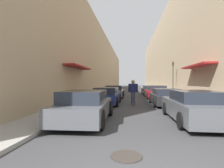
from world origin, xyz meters
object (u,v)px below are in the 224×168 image
at_px(parked_car_right_0, 194,107).
at_px(manhole_cover, 126,156).
at_px(parked_car_left_2, 114,92).
at_px(parked_car_left_1, 107,96).
at_px(traffic_light, 173,75).
at_px(parked_car_right_1, 165,97).
at_px(parked_car_left_0, 85,106).
at_px(parked_car_right_3, 149,90).
at_px(parked_car_right_2, 156,92).
at_px(skateboarder, 133,89).

xyz_separation_m(parked_car_right_0, manhole_cover, (-2.73, -3.78, -0.62)).
bearing_deg(parked_car_right_0, parked_car_left_2, 111.15).
relative_size(parked_car_left_1, traffic_light, 1.22).
height_order(parked_car_right_1, traffic_light, traffic_light).
relative_size(parked_car_left_2, parked_car_right_0, 1.03).
xyz_separation_m(parked_car_left_0, parked_car_right_0, (4.54, 0.46, -0.01)).
bearing_deg(parked_car_right_3, manhole_cover, -97.34).
xyz_separation_m(parked_car_right_1, parked_car_right_3, (-0.03, 10.59, 0.02)).
xyz_separation_m(parked_car_right_0, parked_car_right_2, (-0.08, 10.71, 0.02)).
distance_m(parked_car_left_0, parked_car_right_2, 12.04).
distance_m(parked_car_right_1, parked_car_right_2, 5.38).
xyz_separation_m(parked_car_right_0, parked_car_right_1, (-0.16, 5.33, -0.04)).
relative_size(skateboarder, traffic_light, 0.47).
height_order(parked_car_right_0, parked_car_right_1, parked_car_right_0).
relative_size(parked_car_right_3, traffic_light, 1.22).
bearing_deg(skateboarder, parked_car_left_1, 174.77).
distance_m(parked_car_right_0, parked_car_right_3, 15.92).
height_order(parked_car_right_3, skateboarder, skateboarder).
relative_size(parked_car_left_2, skateboarder, 2.57).
bearing_deg(parked_car_left_2, skateboarder, -72.30).
relative_size(parked_car_right_1, parked_car_right_3, 0.90).
height_order(parked_car_right_0, traffic_light, traffic_light).
relative_size(parked_car_right_1, skateboarder, 2.34).
height_order(skateboarder, manhole_cover, skateboarder).
xyz_separation_m(parked_car_left_1, parked_car_right_0, (4.43, -5.48, 0.01)).
bearing_deg(parked_car_right_3, traffic_light, -49.16).
relative_size(manhole_cover, traffic_light, 0.18).
bearing_deg(traffic_light, parked_car_right_2, -132.99).
relative_size(parked_car_left_1, parked_car_right_1, 1.12).
distance_m(skateboarder, manhole_cover, 9.15).
bearing_deg(parked_car_right_0, skateboarder, 114.97).
xyz_separation_m(parked_car_right_1, parked_car_right_2, (0.08, 5.38, 0.06)).
bearing_deg(parked_car_left_1, parked_car_right_2, 50.23).
xyz_separation_m(parked_car_right_2, skateboarder, (-2.39, -5.41, 0.48)).
xyz_separation_m(parked_car_left_2, traffic_light, (6.64, 1.69, 1.87)).
relative_size(parked_car_left_0, parked_car_right_3, 0.92).
height_order(parked_car_left_2, parked_car_right_1, parked_car_left_2).
bearing_deg(parked_car_right_0, parked_car_right_3, 90.67).
bearing_deg(parked_car_left_2, parked_car_right_1, -55.11).
relative_size(parked_car_right_3, manhole_cover, 6.81).
distance_m(parked_car_left_1, parked_car_left_2, 5.99).
distance_m(parked_car_left_2, parked_car_right_0, 12.30).
distance_m(parked_car_right_1, parked_car_right_3, 10.59).
bearing_deg(parked_car_left_0, parked_car_right_0, 5.83).
bearing_deg(manhole_cover, parked_car_left_0, 118.76).
xyz_separation_m(parked_car_left_0, parked_car_right_1, (4.39, 5.79, -0.05)).
bearing_deg(traffic_light, parked_car_left_0, -116.34).
bearing_deg(parked_car_right_3, parked_car_left_0, -104.89).
bearing_deg(parked_car_right_2, parked_car_left_2, 170.17).
bearing_deg(parked_car_left_0, skateboarder, 70.19).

